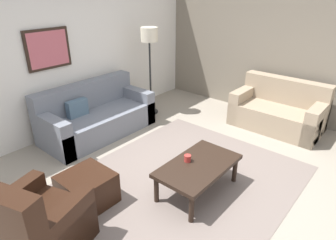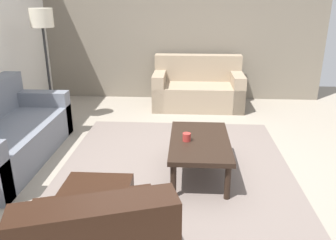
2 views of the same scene
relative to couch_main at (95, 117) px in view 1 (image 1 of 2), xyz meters
name	(u,v)px [view 1 (image 1 of 2)]	position (x,y,z in m)	size (l,w,h in m)	color
ground_plane	(184,180)	(-0.13, -2.10, -0.30)	(8.00, 8.00, 0.00)	gray
rear_partition	(63,52)	(-0.13, 0.50, 1.10)	(6.00, 0.12, 2.80)	silver
stone_feature_panel	(283,45)	(2.87, -2.10, 1.10)	(0.12, 5.20, 2.80)	slate
area_rug	(184,180)	(-0.13, -2.10, -0.29)	(3.03, 2.62, 0.01)	slate
couch_main	(95,117)	(0.00, 0.00, 0.00)	(1.95, 0.90, 0.88)	slate
couch_loveseat	(279,112)	(2.34, -2.40, 0.00)	(0.86, 1.55, 0.88)	gray
armchair_leather	(32,231)	(-2.03, -1.73, 0.01)	(1.00, 1.00, 0.95)	black
ottoman	(87,189)	(-1.24, -1.48, -0.10)	(0.56, 0.56, 0.40)	black
coffee_table	(198,167)	(-0.19, -2.36, 0.06)	(1.10, 0.64, 0.41)	black
cup	(188,158)	(-0.23, -2.22, 0.16)	(0.09, 0.09, 0.09)	#B2332D
lamp_standing	(149,44)	(1.29, -0.15, 1.11)	(0.32, 0.32, 1.71)	black
framed_artwork	(48,49)	(-0.44, 0.41, 1.20)	(0.73, 0.04, 0.63)	black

